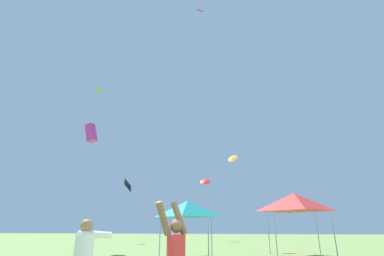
# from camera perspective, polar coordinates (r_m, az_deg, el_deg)

# --- Properties ---
(canopy_tent_teal) EXTENTS (2.72, 2.72, 2.91)m
(canopy_tent_teal) POSITION_cam_1_polar(r_m,az_deg,el_deg) (16.12, -0.90, -16.20)
(canopy_tent_teal) COLOR #9E9EA3
(canopy_tent_teal) RESTS_ON ground
(canopy_tent_red) EXTENTS (3.15, 3.15, 3.38)m
(canopy_tent_red) POSITION_cam_1_polar(r_m,az_deg,el_deg) (17.47, 20.21, -14.00)
(canopy_tent_red) COLOR #9E9EA3
(canopy_tent_red) RESTS_ON ground
(kite_black_diamond) EXTENTS (1.07, 1.19, 1.32)m
(kite_black_diamond) POSITION_cam_1_polar(r_m,az_deg,el_deg) (34.54, -12.81, -11.28)
(kite_black_diamond) COLOR black
(kite_orange_delta) EXTENTS (0.95, 0.87, 0.66)m
(kite_orange_delta) POSITION_cam_1_polar(r_m,az_deg,el_deg) (21.73, 8.26, -6.11)
(kite_orange_delta) COLOR orange
(kite_magenta_diamond) EXTENTS (0.82, 0.83, 1.49)m
(kite_magenta_diamond) POSITION_cam_1_polar(r_m,az_deg,el_deg) (26.23, 1.64, 22.82)
(kite_magenta_diamond) COLOR #D6389E
(kite_magenta_box) EXTENTS (1.02, 0.71, 1.53)m
(kite_magenta_box) POSITION_cam_1_polar(r_m,az_deg,el_deg) (22.89, -19.91, -0.96)
(kite_magenta_box) COLOR #D6389E
(kite_lime_delta) EXTENTS (0.66, 0.52, 1.32)m
(kite_lime_delta) POSITION_cam_1_polar(r_m,az_deg,el_deg) (40.89, -18.48, 7.20)
(kite_lime_delta) COLOR #75D138
(kite_red_delta) EXTENTS (1.31, 1.11, 2.59)m
(kite_red_delta) POSITION_cam_1_polar(r_m,az_deg,el_deg) (34.44, 2.69, -10.96)
(kite_red_delta) COLOR red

